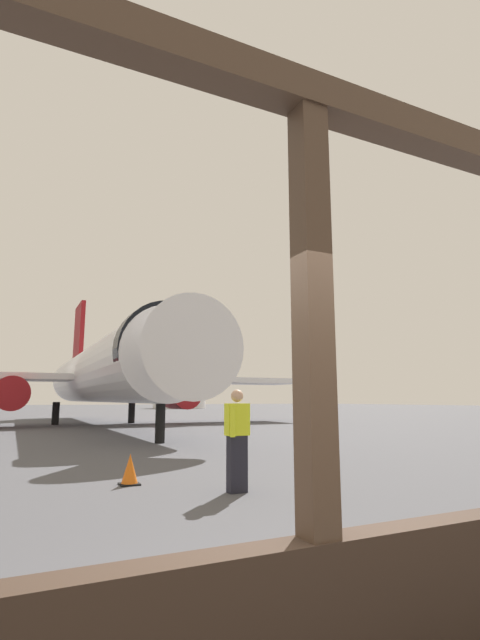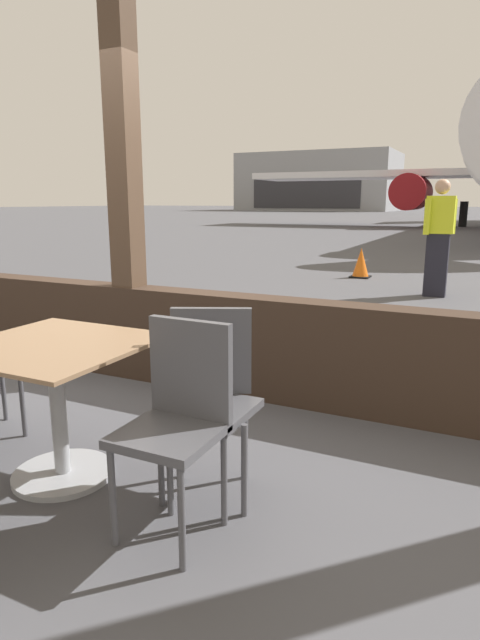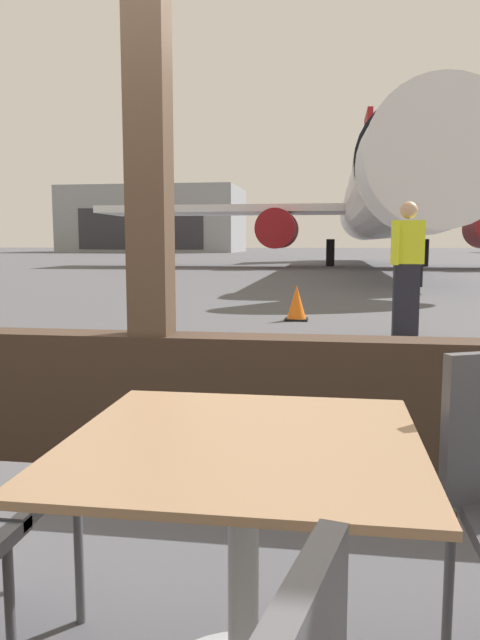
{
  "view_description": "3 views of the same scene",
  "coord_description": "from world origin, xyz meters",
  "px_view_note": "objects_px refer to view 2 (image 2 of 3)",
  "views": [
    {
      "loc": [
        -1.71,
        -2.45,
        1.57
      ],
      "look_at": [
        5.04,
        11.47,
        4.22
      ],
      "focal_mm": 26.14,
      "sensor_mm": 36.0,
      "label": 1
    },
    {
      "loc": [
        2.64,
        -3.43,
        1.42
      ],
      "look_at": [
        1.18,
        -0.39,
        0.66
      ],
      "focal_mm": 29.65,
      "sensor_mm": 36.0,
      "label": 2
    },
    {
      "loc": [
        0.9,
        -3.01,
        1.22
      ],
      "look_at": [
        0.68,
        -1.46,
        1.02
      ],
      "focal_mm": 34.22,
      "sensor_mm": 36.0,
      "label": 3
    }
  ],
  "objects_px": {
    "cafe_chair_aisle_right": "(210,386)",
    "distant_hangar": "(319,182)",
    "traffic_cone": "(361,264)",
    "dining_table": "(57,395)",
    "cafe_chair_aisle_left": "(179,409)",
    "ground_crew_worker": "(439,237)"
  },
  "relations": [
    {
      "from": "cafe_chair_aisle_right",
      "to": "ground_crew_worker",
      "type": "relative_size",
      "value": 0.52
    },
    {
      "from": "cafe_chair_aisle_left",
      "to": "distant_hangar",
      "type": "bearing_deg",
      "value": 106.96
    },
    {
      "from": "cafe_chair_aisle_left",
      "to": "distant_hangar",
      "type": "relative_size",
      "value": 0.04
    },
    {
      "from": "traffic_cone",
      "to": "ground_crew_worker",
      "type": "bearing_deg",
      "value": -45.81
    },
    {
      "from": "traffic_cone",
      "to": "distant_hangar",
      "type": "bearing_deg",
      "value": 107.98
    },
    {
      "from": "dining_table",
      "to": "cafe_chair_aisle_right",
      "type": "xyz_separation_m",
      "value": [
        0.76,
        0.25,
        0.08
      ]
    },
    {
      "from": "distant_hangar",
      "to": "cafe_chair_aisle_right",
      "type": "bearing_deg",
      "value": -73.0
    },
    {
      "from": "dining_table",
      "to": "traffic_cone",
      "type": "xyz_separation_m",
      "value": [
        -0.31,
        8.13,
        -0.19
      ]
    },
    {
      "from": "dining_table",
      "to": "traffic_cone",
      "type": "bearing_deg",
      "value": 92.22
    },
    {
      "from": "distant_hangar",
      "to": "cafe_chair_aisle_left",
      "type": "bearing_deg",
      "value": -73.04
    },
    {
      "from": "cafe_chair_aisle_right",
      "to": "traffic_cone",
      "type": "xyz_separation_m",
      "value": [
        -1.07,
        7.87,
        -0.27
      ]
    },
    {
      "from": "dining_table",
      "to": "ground_crew_worker",
      "type": "height_order",
      "value": "ground_crew_worker"
    },
    {
      "from": "ground_crew_worker",
      "to": "cafe_chair_aisle_left",
      "type": "bearing_deg",
      "value": -93.29
    },
    {
      "from": "cafe_chair_aisle_right",
      "to": "distant_hangar",
      "type": "height_order",
      "value": "distant_hangar"
    },
    {
      "from": "dining_table",
      "to": "cafe_chair_aisle_left",
      "type": "height_order",
      "value": "cafe_chair_aisle_left"
    },
    {
      "from": "ground_crew_worker",
      "to": "distant_hangar",
      "type": "relative_size",
      "value": 0.08
    },
    {
      "from": "traffic_cone",
      "to": "distant_hangar",
      "type": "xyz_separation_m",
      "value": [
        -23.21,
        71.53,
        4.01
      ]
    },
    {
      "from": "cafe_chair_aisle_right",
      "to": "ground_crew_worker",
      "type": "height_order",
      "value": "ground_crew_worker"
    },
    {
      "from": "dining_table",
      "to": "distant_hangar",
      "type": "bearing_deg",
      "value": 106.45
    },
    {
      "from": "dining_table",
      "to": "cafe_chair_aisle_right",
      "type": "relative_size",
      "value": 0.97
    },
    {
      "from": "cafe_chair_aisle_left",
      "to": "cafe_chair_aisle_right",
      "type": "height_order",
      "value": "cafe_chair_aisle_left"
    },
    {
      "from": "cafe_chair_aisle_left",
      "to": "ground_crew_worker",
      "type": "distance_m",
      "value": 6.71
    }
  ]
}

